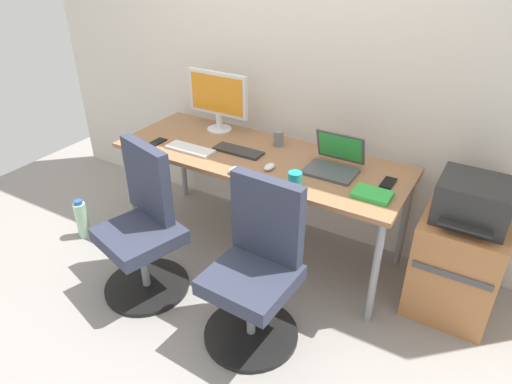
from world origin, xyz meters
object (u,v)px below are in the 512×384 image
(office_chair_left, at_px, (144,229))
(water_bottle_on_floor, at_px, (82,219))
(office_chair_right, at_px, (256,272))
(desktop_monitor, at_px, (218,97))
(side_cabinet, at_px, (456,264))
(open_laptop, at_px, (334,162))
(printer, at_px, (474,201))
(coffee_mug, at_px, (295,180))

(office_chair_left, bearing_deg, water_bottle_on_floor, 170.02)
(office_chair_right, distance_m, desktop_monitor, 1.39)
(side_cabinet, height_order, water_bottle_on_floor, side_cabinet)
(side_cabinet, relative_size, open_laptop, 2.04)
(desktop_monitor, bearing_deg, office_chair_right, -46.93)
(side_cabinet, bearing_deg, water_bottle_on_floor, -165.71)
(side_cabinet, height_order, printer, printer)
(office_chair_right, distance_m, printer, 1.24)
(office_chair_right, xyz_separation_m, side_cabinet, (0.91, 0.78, -0.11))
(office_chair_left, xyz_separation_m, office_chair_right, (0.80, 0.00, 0.00))
(coffee_mug, bearing_deg, desktop_monitor, 150.86)
(coffee_mug, bearing_deg, office_chair_right, -89.19)
(office_chair_right, bearing_deg, printer, 40.26)
(side_cabinet, height_order, coffee_mug, coffee_mug)
(office_chair_left, bearing_deg, open_laptop, 40.20)
(side_cabinet, distance_m, printer, 0.44)
(side_cabinet, distance_m, coffee_mug, 1.08)
(printer, bearing_deg, desktop_monitor, 175.12)
(side_cabinet, xyz_separation_m, desktop_monitor, (-1.78, 0.15, 0.67))
(printer, xyz_separation_m, coffee_mug, (-0.92, -0.33, 0.03))
(open_laptop, bearing_deg, water_bottle_on_floor, -159.66)
(water_bottle_on_floor, bearing_deg, printer, 14.27)
(printer, bearing_deg, office_chair_left, -155.68)
(coffee_mug, bearing_deg, office_chair_left, -150.60)
(office_chair_right, relative_size, desktop_monitor, 1.96)
(office_chair_left, distance_m, printer, 1.92)
(open_laptop, bearing_deg, desktop_monitor, 170.64)
(water_bottle_on_floor, bearing_deg, coffee_mug, 11.08)
(office_chair_right, distance_m, water_bottle_on_floor, 1.62)
(side_cabinet, relative_size, water_bottle_on_floor, 2.04)
(office_chair_right, xyz_separation_m, open_laptop, (0.11, 0.77, 0.37))
(office_chair_right, relative_size, open_laptop, 3.03)
(office_chair_left, relative_size, water_bottle_on_floor, 3.03)
(office_chair_left, xyz_separation_m, printer, (1.72, 0.78, 0.33))
(water_bottle_on_floor, distance_m, coffee_mug, 1.74)
(office_chair_left, bearing_deg, printer, 24.32)
(side_cabinet, height_order, open_laptop, open_laptop)
(open_laptop, bearing_deg, printer, 0.57)
(side_cabinet, bearing_deg, printer, -90.00)
(office_chair_right, bearing_deg, coffee_mug, 90.81)
(water_bottle_on_floor, xyz_separation_m, coffee_mug, (1.59, 0.31, 0.63))
(side_cabinet, relative_size, printer, 1.58)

